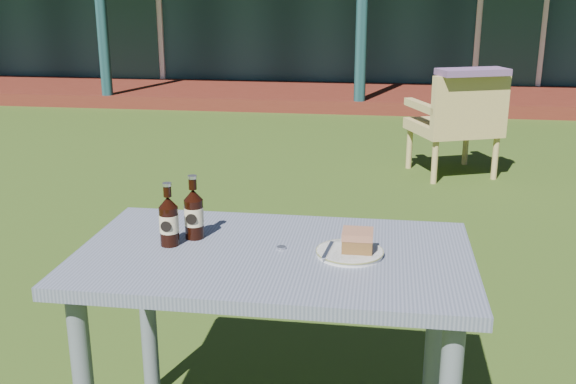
% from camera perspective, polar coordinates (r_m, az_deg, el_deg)
% --- Properties ---
extents(ground, '(80.00, 80.00, 0.00)m').
position_cam_1_polar(ground, '(3.80, 2.84, -6.21)').
color(ground, '#334916').
extents(cafe_table, '(1.20, 0.70, 0.72)m').
position_cam_1_polar(cafe_table, '(2.10, -1.19, -7.64)').
color(cafe_table, slate).
rests_on(cafe_table, ground).
extents(plate, '(0.20, 0.20, 0.01)m').
position_cam_1_polar(plate, '(2.04, 5.24, -5.11)').
color(plate, silver).
rests_on(plate, cafe_table).
extents(cake_slice, '(0.09, 0.09, 0.06)m').
position_cam_1_polar(cake_slice, '(2.03, 5.90, -4.09)').
color(cake_slice, brown).
rests_on(cake_slice, plate).
extents(fork, '(0.03, 0.14, 0.00)m').
position_cam_1_polar(fork, '(2.03, 3.40, -4.92)').
color(fork, silver).
rests_on(fork, plate).
extents(cola_bottle_near, '(0.06, 0.06, 0.21)m').
position_cam_1_polar(cola_bottle_near, '(2.16, -7.98, -1.79)').
color(cola_bottle_near, black).
rests_on(cola_bottle_near, cafe_table).
extents(cola_bottle_far, '(0.06, 0.06, 0.20)m').
position_cam_1_polar(cola_bottle_far, '(2.11, -10.05, -2.39)').
color(cola_bottle_far, black).
rests_on(cola_bottle_far, cafe_table).
extents(bottle_cap, '(0.03, 0.03, 0.01)m').
position_cam_1_polar(bottle_cap, '(2.08, -0.56, -4.74)').
color(bottle_cap, silver).
rests_on(bottle_cap, cafe_table).
extents(armchair_left, '(0.80, 0.78, 0.85)m').
position_cam_1_polar(armchair_left, '(5.63, 14.23, 6.02)').
color(armchair_left, tan).
rests_on(armchair_left, ground).
extents(floral_throw, '(0.59, 0.41, 0.05)m').
position_cam_1_polar(floral_throw, '(5.42, 15.38, 9.78)').
color(floral_throw, '#6A4975').
rests_on(floral_throw, armchair_left).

